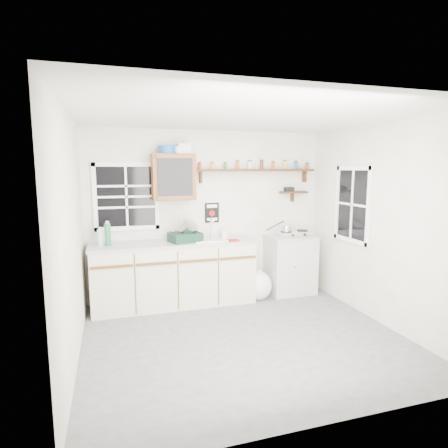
% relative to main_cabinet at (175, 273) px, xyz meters
% --- Properties ---
extents(room, '(3.64, 3.24, 2.54)m').
position_rel_main_cabinet_xyz_m(room, '(0.58, -1.30, 0.79)').
color(room, '#4C4C4E').
rests_on(room, ground).
extents(main_cabinet, '(2.31, 0.63, 0.92)m').
position_rel_main_cabinet_xyz_m(main_cabinet, '(0.00, 0.00, 0.00)').
color(main_cabinet, beige).
rests_on(main_cabinet, floor).
extents(right_cabinet, '(0.73, 0.57, 0.91)m').
position_rel_main_cabinet_xyz_m(right_cabinet, '(1.83, 0.03, -0.01)').
color(right_cabinet, '#B4B4AD').
rests_on(right_cabinet, floor).
extents(sink, '(0.52, 0.44, 0.29)m').
position_rel_main_cabinet_xyz_m(sink, '(0.54, 0.01, 0.47)').
color(sink, silver).
rests_on(sink, main_cabinet).
extents(upper_cabinet, '(0.60, 0.32, 0.65)m').
position_rel_main_cabinet_xyz_m(upper_cabinet, '(0.03, 0.14, 1.36)').
color(upper_cabinet, brown).
rests_on(upper_cabinet, wall_back).
extents(upper_cabinet_clutter, '(0.46, 0.24, 0.14)m').
position_rel_main_cabinet_xyz_m(upper_cabinet_clutter, '(0.05, 0.14, 1.75)').
color(upper_cabinet_clutter, '#1A48A9').
rests_on(upper_cabinet_clutter, upper_cabinet).
extents(spice_shelf, '(1.91, 0.18, 0.35)m').
position_rel_main_cabinet_xyz_m(spice_shelf, '(1.32, 0.21, 1.47)').
color(spice_shelf, '#331A0E').
rests_on(spice_shelf, wall_back).
extents(secondary_shelf, '(0.45, 0.16, 0.24)m').
position_rel_main_cabinet_xyz_m(secondary_shelf, '(1.94, 0.22, 1.12)').
color(secondary_shelf, '#331A0E').
rests_on(secondary_shelf, wall_back).
extents(warning_sign, '(0.22, 0.02, 0.30)m').
position_rel_main_cabinet_xyz_m(warning_sign, '(0.63, 0.29, 0.82)').
color(warning_sign, black).
rests_on(warning_sign, wall_back).
extents(window_back, '(0.93, 0.03, 0.98)m').
position_rel_main_cabinet_xyz_m(window_back, '(-0.62, 0.29, 1.09)').
color(window_back, black).
rests_on(window_back, wall_back).
extents(window_right, '(0.03, 0.78, 1.08)m').
position_rel_main_cabinet_xyz_m(window_right, '(2.37, -0.75, 0.99)').
color(window_right, black).
rests_on(window_right, wall_back).
extents(water_bottles, '(0.18, 0.10, 0.33)m').
position_rel_main_cabinet_xyz_m(water_bottles, '(-0.92, 0.00, 0.60)').
color(water_bottles, silver).
rests_on(water_bottles, main_cabinet).
extents(dish_rack, '(0.49, 0.41, 0.32)m').
position_rel_main_cabinet_xyz_m(dish_rack, '(0.17, -0.03, 0.56)').
color(dish_rack, black).
rests_on(dish_rack, main_cabinet).
extents(soap_bottle, '(0.10, 0.10, 0.17)m').
position_rel_main_cabinet_xyz_m(soap_bottle, '(0.78, 0.08, 0.54)').
color(soap_bottle, silver).
rests_on(soap_bottle, main_cabinet).
extents(rag, '(0.17, 0.15, 0.02)m').
position_rel_main_cabinet_xyz_m(rag, '(0.81, -0.20, 0.47)').
color(rag, maroon).
rests_on(rag, main_cabinet).
extents(hotplate, '(0.57, 0.31, 0.08)m').
position_rel_main_cabinet_xyz_m(hotplate, '(1.88, 0.01, 0.49)').
color(hotplate, silver).
rests_on(hotplate, right_cabinet).
extents(saucepan, '(0.38, 0.17, 0.16)m').
position_rel_main_cabinet_xyz_m(saucepan, '(1.74, 0.01, 0.57)').
color(saucepan, silver).
rests_on(saucepan, hotplate).
extents(trash_bag, '(0.42, 0.38, 0.48)m').
position_rel_main_cabinet_xyz_m(trash_bag, '(1.24, -0.13, -0.26)').
color(trash_bag, white).
rests_on(trash_bag, floor).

